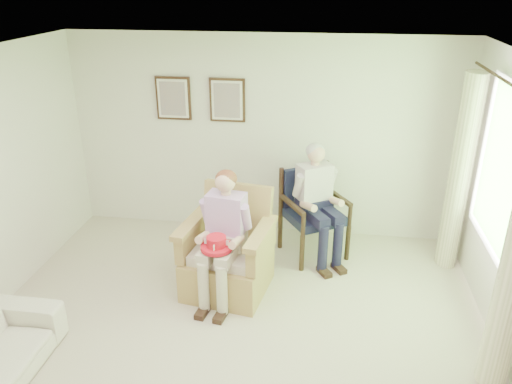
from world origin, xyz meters
The scene contains 12 objects.
floor centered at (0.00, 0.00, 0.00)m, with size 5.50×5.50×0.00m, color beige.
back_wall centered at (0.00, 2.75, 1.30)m, with size 5.00×0.04×2.60m, color silver.
ceiling centered at (0.00, 0.00, 2.60)m, with size 5.00×5.50×0.02m, color white.
window centered at (2.46, 1.20, 1.58)m, with size 0.13×2.50×1.63m.
curtain_right centered at (2.33, 2.18, 1.15)m, with size 0.34×0.34×2.30m, color beige.
framed_print_left centered at (-1.15, 2.71, 1.78)m, with size 0.45×0.05×0.55m.
framed_print_right centered at (-0.45, 2.71, 1.78)m, with size 0.45×0.05×0.55m.
wicker_armchair centered at (-0.18, 1.27, 0.36)m, with size 0.88×0.88×1.13m.
wood_armchair centered at (0.72, 2.25, 0.58)m, with size 0.69×0.65×1.06m.
person_wicker centered at (-0.18, 1.12, 0.82)m, with size 0.40×0.63×1.39m.
person_dark centered at (0.72, 2.07, 0.84)m, with size 0.40×0.63×1.41m.
red_hat centered at (-0.22, 0.92, 0.74)m, with size 0.32×0.32×0.14m.
Camera 1 is at (0.81, -3.35, 3.23)m, focal length 35.00 mm.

